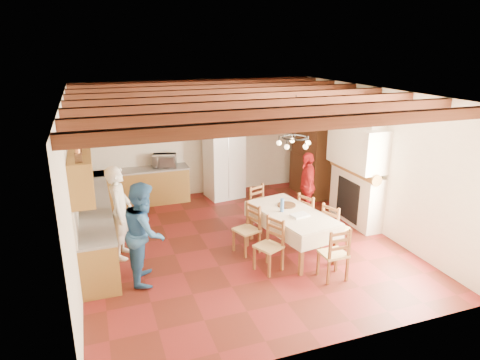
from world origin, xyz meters
The scene contains 31 objects.
floor centered at (0.00, 0.00, -0.01)m, with size 6.00×6.50×0.02m, color #511B12.
ceiling centered at (0.00, 0.00, 3.01)m, with size 6.00×6.50×0.02m, color white.
wall_back centered at (0.00, 3.26, 1.50)m, with size 6.00×0.02×3.00m, color beige.
wall_front centered at (0.00, -3.26, 1.50)m, with size 6.00×0.02×3.00m, color beige.
wall_left centered at (-3.01, 0.00, 1.50)m, with size 0.02×6.50×3.00m, color beige.
wall_right centered at (3.01, 0.00, 1.50)m, with size 0.02×6.50×3.00m, color beige.
ceiling_beams centered at (0.00, 0.00, 2.91)m, with size 6.00×6.30×0.16m, color #3A1B10, non-canonical shape.
lower_cabinets_left centered at (-2.70, 1.05, 0.43)m, with size 0.60×4.30×0.86m, color brown.
lower_cabinets_back centered at (-1.55, 2.95, 0.43)m, with size 2.30×0.60×0.86m, color brown.
countertop_left centered at (-2.70, 1.05, 0.88)m, with size 0.62×4.30×0.04m, color slate.
countertop_back centered at (-1.55, 2.95, 0.88)m, with size 2.34×0.62×0.04m, color slate.
backsplash_left centered at (-2.98, 1.05, 1.20)m, with size 0.03×4.30×0.60m, color silver.
backsplash_back centered at (-1.55, 3.23, 1.20)m, with size 2.30×0.03×0.60m, color silver.
upper_cabinets centered at (-2.83, 1.05, 1.85)m, with size 0.35×4.20×0.70m, color brown.
fireplace centered at (2.72, 0.20, 1.40)m, with size 0.56×1.60×2.80m, color beige, non-canonical shape.
wall_picture centered at (1.55, 3.23, 1.85)m, with size 0.34×0.03×0.42m, color black.
refrigerator centered at (0.55, 2.78, 0.89)m, with size 0.89×0.73×1.77m, color white.
hutch centered at (2.75, 2.21, 1.20)m, with size 0.55×1.32×2.39m, color #34160E, non-canonical shape.
dining_table centered at (0.81, -0.61, 0.73)m, with size 1.27×2.01×0.82m.
chandelier centered at (0.81, -0.61, 2.25)m, with size 0.47×0.47×0.03m, color black.
chair_left_near centered at (0.12, -1.14, 0.48)m, with size 0.42×0.40×0.96m, color brown, non-canonical shape.
chair_left_far centered at (0.00, -0.36, 0.48)m, with size 0.42×0.40×0.96m, color brown, non-canonical shape.
chair_right_near centered at (1.65, -0.83, 0.48)m, with size 0.42×0.40×0.96m, color brown, non-canonical shape.
chair_right_far centered at (1.47, -0.16, 0.48)m, with size 0.42×0.40×0.96m, color brown, non-canonical shape.
chair_end_near centered at (1.05, -1.75, 0.48)m, with size 0.42×0.40×0.96m, color brown, non-canonical shape.
chair_end_far centered at (0.68, 0.54, 0.48)m, with size 0.42×0.40×0.96m, color brown, non-canonical shape.
person_man centered at (-2.26, 0.28, 0.89)m, with size 0.65×0.42×1.78m, color silver.
person_woman_blue centered at (-1.94, -0.70, 0.87)m, with size 0.84×0.66×1.73m, color #2C5C92.
person_woman_red centered at (1.89, 0.79, 0.78)m, with size 0.91×0.38×1.55m, color #AD191B.
microwave centered at (-0.95, 2.95, 1.06)m, with size 0.57×0.39×0.32m, color silver.
fridge_vase centered at (0.60, 2.78, 1.94)m, with size 0.32×0.32×0.34m, color #34160E.
Camera 1 is at (-2.62, -7.34, 3.87)m, focal length 32.00 mm.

